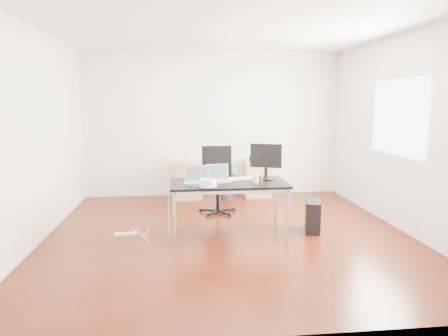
{
  "coord_description": "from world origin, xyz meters",
  "views": [
    {
      "loc": [
        -0.63,
        -5.32,
        1.82
      ],
      "look_at": [
        0.0,
        0.55,
        0.85
      ],
      "focal_mm": 32.0,
      "sensor_mm": 36.0,
      "label": 1
    }
  ],
  "objects": [
    {
      "name": "cup_white",
      "position": [
        0.38,
        0.0,
        0.79
      ],
      "size": [
        0.08,
        0.08,
        0.12
      ],
      "primitive_type": "cylinder",
      "rotation": [
        0.0,
        0.0,
        -0.0
      ],
      "color": "white",
      "rests_on": "desk"
    },
    {
      "name": "room_shell",
      "position": [
        0.04,
        0.0,
        1.4
      ],
      "size": [
        5.0,
        5.0,
        5.0
      ],
      "color": "#3A1106",
      "rests_on": "ground"
    },
    {
      "name": "pc_tower",
      "position": [
        1.22,
        0.03,
        0.22
      ],
      "size": [
        0.31,
        0.49,
        0.44
      ],
      "primitive_type": "cube",
      "rotation": [
        0.0,
        0.0,
        -0.28
      ],
      "color": "black",
      "rests_on": "ground"
    },
    {
      "name": "speaker",
      "position": [
        -0.54,
        2.16,
        0.79
      ],
      "size": [
        0.1,
        0.09,
        0.18
      ],
      "primitive_type": "cube",
      "rotation": [
        0.0,
        0.0,
        0.09
      ],
      "color": "#9E9E9E",
      "rests_on": "filing_cabinet_left"
    },
    {
      "name": "keyboard",
      "position": [
        0.21,
        0.26,
        0.74
      ],
      "size": [
        0.45,
        0.19,
        0.02
      ],
      "primitive_type": "cube",
      "rotation": [
        0.0,
        0.0,
        0.11
      ],
      "color": "white",
      "rests_on": "desk"
    },
    {
      "name": "desk",
      "position": [
        0.01,
        0.05,
        0.68
      ],
      "size": [
        1.6,
        0.8,
        0.73
      ],
      "color": "black",
      "rests_on": "ground"
    },
    {
      "name": "power_strip",
      "position": [
        -1.43,
        0.11,
        0.02
      ],
      "size": [
        0.3,
        0.08,
        0.04
      ],
      "primitive_type": "cube",
      "rotation": [
        0.0,
        0.0,
        0.07
      ],
      "color": "white",
      "rests_on": "ground"
    },
    {
      "name": "filing_cabinet_left",
      "position": [
        -0.51,
        2.23,
        0.35
      ],
      "size": [
        0.5,
        0.5,
        0.7
      ],
      "primitive_type": "cube",
      "color": "tan",
      "rests_on": "ground"
    },
    {
      "name": "laptop_right",
      "position": [
        -0.13,
        0.13,
        0.79
      ],
      "size": [
        0.36,
        0.3,
        0.23
      ],
      "rotation": [
        0.0,
        0.0,
        0.15
      ],
      "color": "silver",
      "rests_on": "desk"
    },
    {
      "name": "navy_garment",
      "position": [
        0.84,
        2.17,
        0.74
      ],
      "size": [
        0.33,
        0.27,
        0.09
      ],
      "primitive_type": "cube",
      "rotation": [
        0.0,
        0.0,
        0.11
      ],
      "color": "black",
      "rests_on": "filing_cabinet_right"
    },
    {
      "name": "wastebasket",
      "position": [
        0.21,
        2.04,
        0.14
      ],
      "size": [
        0.29,
        0.29,
        0.28
      ],
      "primitive_type": "cylinder",
      "rotation": [
        0.0,
        0.0,
        -0.27
      ],
      "color": "black",
      "rests_on": "ground"
    },
    {
      "name": "power_adapter",
      "position": [
        -0.21,
        -0.2,
        0.74
      ],
      "size": [
        0.07,
        0.07,
        0.03
      ],
      "primitive_type": "cube",
      "rotation": [
        0.0,
        0.0,
        -0.02
      ],
      "color": "white",
      "rests_on": "desk"
    },
    {
      "name": "laptop_left",
      "position": [
        -0.43,
        0.06,
        0.79
      ],
      "size": [
        0.37,
        0.3,
        0.23
      ],
      "rotation": [
        0.0,
        0.0,
        -0.16
      ],
      "color": "silver",
      "rests_on": "desk"
    },
    {
      "name": "cup_brown",
      "position": [
        0.44,
        0.03,
        0.78
      ],
      "size": [
        0.1,
        0.1,
        0.1
      ],
      "primitive_type": "cylinder",
      "rotation": [
        0.0,
        0.0,
        -0.34
      ],
      "color": "brown",
      "rests_on": "desk"
    },
    {
      "name": "filing_cabinet_right",
      "position": [
        0.83,
        2.23,
        0.35
      ],
      "size": [
        0.5,
        0.5,
        0.7
      ],
      "primitive_type": "cube",
      "color": "tan",
      "rests_on": "ground"
    },
    {
      "name": "cable_coil",
      "position": [
        -0.3,
        -0.23,
        0.78
      ],
      "size": [
        0.24,
        0.24,
        0.11
      ],
      "rotation": [
        0.0,
        0.0,
        0.17
      ],
      "color": "white",
      "rests_on": "desk"
    },
    {
      "name": "monitor",
      "position": [
        0.57,
        0.23,
        1.01
      ],
      "size": [
        0.44,
        0.26,
        0.51
      ],
      "rotation": [
        0.0,
        0.0,
        -0.39
      ],
      "color": "black",
      "rests_on": "desk"
    },
    {
      "name": "office_chair",
      "position": [
        -0.04,
        1.18,
        0.61
      ],
      "size": [
        0.49,
        0.51,
        1.08
      ],
      "rotation": [
        0.0,
        0.0,
        -0.03
      ],
      "color": "black",
      "rests_on": "ground"
    }
  ]
}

